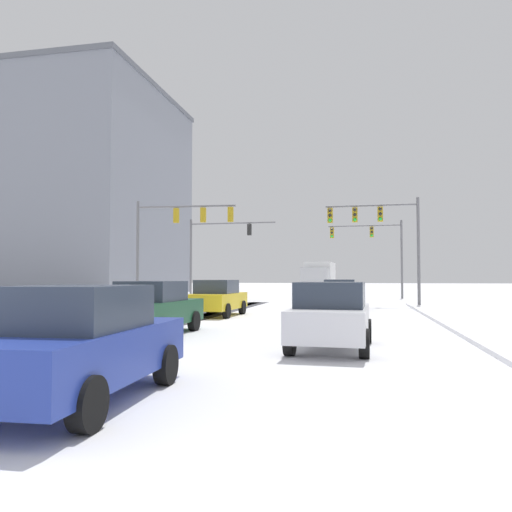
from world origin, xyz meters
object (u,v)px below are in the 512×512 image
(traffic_signal_far_right, at_px, (375,243))
(office_building_far_left_block, at_px, (37,195))
(car_blue_fifth, at_px, (78,343))
(traffic_signal_near_right, at_px, (380,227))
(car_yellow_cab_second, at_px, (217,298))
(traffic_signal_near_left, at_px, (177,228))
(car_grey_lead, at_px, (340,295))
(traffic_signal_far_left, at_px, (214,243))
(car_dark_green_third, at_px, (153,308))
(box_truck_delivery, at_px, (319,279))
(car_white_fourth, at_px, (331,315))

(traffic_signal_far_right, xyz_separation_m, office_building_far_left_block, (-35.66, 5.03, 6.10))
(traffic_signal_far_right, distance_m, car_blue_fifth, 37.08)
(traffic_signal_near_right, xyz_separation_m, car_yellow_cab_second, (-7.53, -9.19, -3.96))
(traffic_signal_near_left, bearing_deg, car_blue_fifth, -72.35)
(traffic_signal_near_left, relative_size, traffic_signal_near_right, 1.00)
(car_grey_lead, bearing_deg, traffic_signal_far_left, 131.62)
(traffic_signal_near_right, height_order, car_dark_green_third, traffic_signal_near_right)
(traffic_signal_near_right, bearing_deg, traffic_signal_far_left, 148.06)
(car_yellow_cab_second, bearing_deg, car_dark_green_third, -88.80)
(traffic_signal_far_left, distance_m, traffic_signal_near_right, 15.05)
(box_truck_delivery, bearing_deg, traffic_signal_far_left, -155.68)
(traffic_signal_near_right, bearing_deg, car_white_fourth, -95.90)
(car_white_fourth, relative_size, office_building_far_left_block, 0.15)
(traffic_signal_near_right, distance_m, car_white_fourth, 19.11)
(box_truck_delivery, bearing_deg, car_white_fourth, -84.93)
(box_truck_delivery, bearing_deg, traffic_signal_near_left, -119.62)
(car_yellow_cab_second, distance_m, car_blue_fifth, 15.50)
(traffic_signal_far_left, relative_size, traffic_signal_near_right, 1.10)
(car_grey_lead, relative_size, car_dark_green_third, 0.99)
(car_grey_lead, distance_m, car_blue_fifth, 20.86)
(traffic_signal_near_left, height_order, car_yellow_cab_second, traffic_signal_near_left)
(traffic_signal_far_left, xyz_separation_m, car_grey_lead, (10.47, -11.79, -3.68))
(car_dark_green_third, distance_m, car_white_fourth, 5.79)
(car_yellow_cab_second, xyz_separation_m, car_dark_green_third, (0.16, -7.46, 0.00))
(traffic_signal_near_right, bearing_deg, box_truck_delivery, 111.57)
(traffic_signal_near_right, relative_size, car_dark_green_third, 1.56)
(traffic_signal_far_right, height_order, office_building_far_left_block, office_building_far_left_block)
(traffic_signal_near_left, height_order, traffic_signal_far_right, same)
(traffic_signal_near_left, distance_m, car_white_fourth, 20.09)
(car_blue_fifth, height_order, box_truck_delivery, box_truck_delivery)
(car_white_fourth, distance_m, car_blue_fifth, 6.69)
(car_grey_lead, distance_m, office_building_far_left_block, 40.53)
(car_grey_lead, xyz_separation_m, car_blue_fifth, (-2.79, -20.67, 0.00))
(traffic_signal_near_left, height_order, car_white_fourth, traffic_signal_near_left)
(car_dark_green_third, bearing_deg, box_truck_delivery, 84.42)
(office_building_far_left_block, bearing_deg, traffic_signal_far_left, -21.73)
(traffic_signal_near_left, bearing_deg, car_grey_lead, -11.12)
(traffic_signal_far_left, xyz_separation_m, car_blue_fifth, (7.68, -32.46, -3.68))
(traffic_signal_near_left, height_order, car_dark_green_third, traffic_signal_near_left)
(car_dark_green_third, xyz_separation_m, office_building_far_left_block, (-28.21, 33.70, 9.93))
(traffic_signal_far_left, bearing_deg, car_yellow_cab_second, -73.00)
(car_yellow_cab_second, relative_size, car_white_fourth, 1.00)
(traffic_signal_near_left, bearing_deg, traffic_signal_near_right, 8.62)
(traffic_signal_far_right, bearing_deg, box_truck_delivery, -175.50)
(box_truck_delivery, bearing_deg, car_yellow_cab_second, -97.98)
(car_grey_lead, height_order, car_yellow_cab_second, same)
(traffic_signal_far_right, relative_size, car_blue_fifth, 1.56)
(traffic_signal_near_left, relative_size, car_dark_green_third, 1.56)
(traffic_signal_far_left, relative_size, car_grey_lead, 1.73)
(traffic_signal_far_right, relative_size, car_yellow_cab_second, 1.56)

